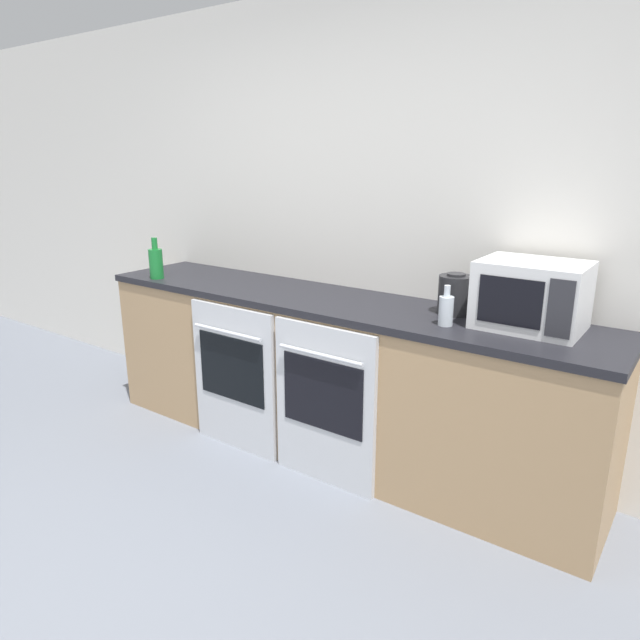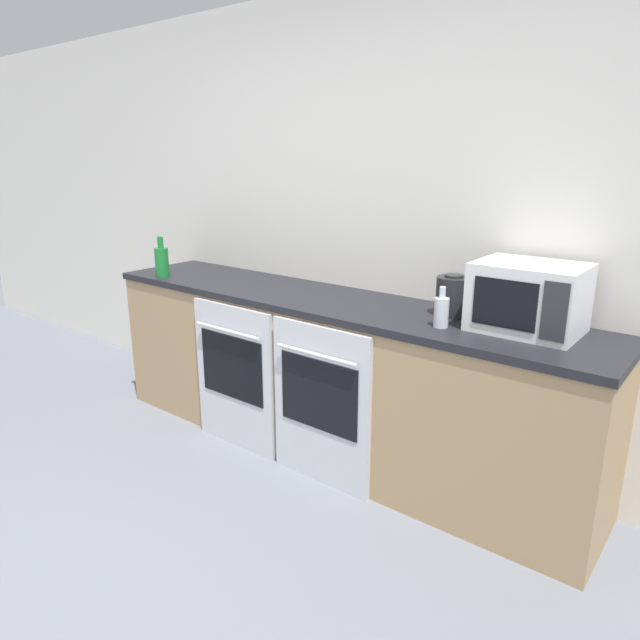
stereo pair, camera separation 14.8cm
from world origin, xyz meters
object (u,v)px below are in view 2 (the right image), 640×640
Objects in this scene: bottle_green at (162,261)px; kettle at (453,296)px; oven_right at (320,405)px; oven_left at (234,376)px; bottle_clear at (441,311)px; microwave at (529,297)px.

bottle_green is 1.93m from kettle.
oven_left is at bearing 180.00° from oven_right.
oven_right is 3.32× the size of bottle_green.
oven_left is 1.35m from bottle_clear.
bottle_green reaches higher than kettle.
bottle_clear is at bearing 9.36° from oven_left.
kettle is (-0.38, 0.03, -0.06)m from microwave.
kettle is at bearing 176.02° from microwave.
kettle reaches higher than oven_right.
microwave reaches higher than kettle.
kettle is (1.91, 0.31, -0.00)m from bottle_green.
kettle reaches higher than bottle_clear.
bottle_clear is (1.21, 0.20, 0.56)m from oven_left.
oven_right is 4.23× the size of kettle.
bottle_clear is 0.73× the size of bottle_green.
bottle_clear is 0.22m from kettle.
bottle_clear is at bearing 2.93° from bottle_green.
bottle_green reaches higher than bottle_clear.
oven_right is 4.56× the size of bottle_clear.
oven_left is 1.36m from kettle.
oven_left is 0.65m from oven_right.
oven_left is at bearing -7.53° from bottle_green.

